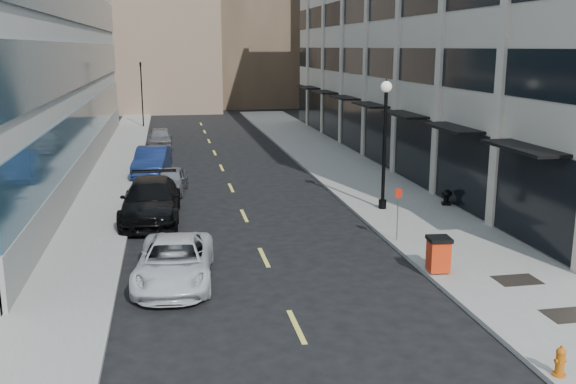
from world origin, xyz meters
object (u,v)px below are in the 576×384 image
object	(u,v)px
car_white_van	(175,262)
trash_bin	(438,253)
car_grey_sedan	(160,138)
car_blue_sedan	(152,162)
urn_planter	(446,196)
car_black_pickup	(151,201)
lamppost	(385,133)
traffic_signal	(141,66)
sign_post	(398,204)
car_silver_sedan	(171,180)
fire_hydrant	(560,361)

from	to	relation	value
car_white_van	trash_bin	bearing A→B (deg)	-1.34
car_grey_sedan	trash_bin	distance (m)	31.38
car_blue_sedan	urn_planter	bearing A→B (deg)	-30.38
car_white_van	car_black_pickup	xyz separation A→B (m)	(-0.90, 8.00, 0.17)
lamppost	traffic_signal	bearing A→B (deg)	109.07
traffic_signal	lamppost	size ratio (longest dim) A/B	1.17
car_grey_sedan	sign_post	size ratio (longest dim) A/B	2.04
traffic_signal	trash_bin	world-z (taller)	traffic_signal
car_silver_sedan	fire_hydrant	xyz separation A→B (m)	(8.50, -21.36, -0.16)
car_black_pickup	fire_hydrant	world-z (taller)	car_black_pickup
lamppost	sign_post	bearing A→B (deg)	-102.56
trash_bin	fire_hydrant	bearing A→B (deg)	-85.27
lamppost	car_white_van	bearing A→B (deg)	-141.71
lamppost	car_black_pickup	bearing A→B (deg)	177.70
car_white_van	car_blue_sedan	distance (m)	18.25
car_black_pickup	car_white_van	bearing A→B (deg)	-81.12
traffic_signal	urn_planter	size ratio (longest dim) A/B	9.52
lamppost	car_blue_sedan	bearing A→B (deg)	134.98
lamppost	trash_bin	bearing A→B (deg)	-96.65
car_blue_sedan	urn_planter	xyz separation A→B (m)	(13.83, -10.52, -0.25)
traffic_signal	fire_hydrant	distance (m)	51.42
traffic_signal	urn_planter	bearing A→B (deg)	-66.24
lamppost	sign_post	size ratio (longest dim) A/B	2.71
car_blue_sedan	urn_planter	world-z (taller)	car_blue_sedan
lamppost	urn_planter	xyz separation A→B (m)	(3.20, 0.12, -3.06)
car_silver_sedan	sign_post	size ratio (longest dim) A/B	1.77
traffic_signal	car_grey_sedan	xyz separation A→B (m)	(1.66, -13.00, -4.95)
car_silver_sedan	urn_planter	distance (m)	13.99
trash_bin	urn_planter	distance (m)	9.66
car_silver_sedan	urn_planter	bearing A→B (deg)	-16.35
car_white_van	fire_hydrant	distance (m)	11.68
car_grey_sedan	urn_planter	world-z (taller)	car_grey_sedan
car_blue_sedan	sign_post	xyz separation A→B (m)	(9.53, -15.58, 0.74)
traffic_signal	car_grey_sedan	distance (m)	14.01
traffic_signal	car_grey_sedan	size ratio (longest dim) A/B	1.55
car_black_pickup	trash_bin	distance (m)	13.08
fire_hydrant	urn_planter	world-z (taller)	fire_hydrant
car_blue_sedan	lamppost	distance (m)	15.30
car_grey_sedan	lamppost	world-z (taller)	lamppost
fire_hydrant	sign_post	xyz separation A→B (m)	(0.00, 10.64, 1.08)
car_blue_sedan	trash_bin	size ratio (longest dim) A/B	4.26
car_silver_sedan	car_grey_sedan	xyz separation A→B (m)	(-0.64, 15.64, 0.10)
traffic_signal	fire_hydrant	size ratio (longest dim) A/B	9.49
car_black_pickup	lamppost	xyz separation A→B (m)	(10.50, -0.42, 2.77)
car_grey_sedan	urn_planter	distance (m)	25.19
car_white_van	urn_planter	xyz separation A→B (m)	(12.80, 7.70, -0.12)
trash_bin	urn_planter	xyz separation A→B (m)	(4.20, 8.69, -0.20)
car_black_pickup	urn_planter	world-z (taller)	car_black_pickup
car_silver_sedan	car_grey_sedan	size ratio (longest dim) A/B	0.86
car_grey_sedan	urn_planter	size ratio (longest dim) A/B	6.13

